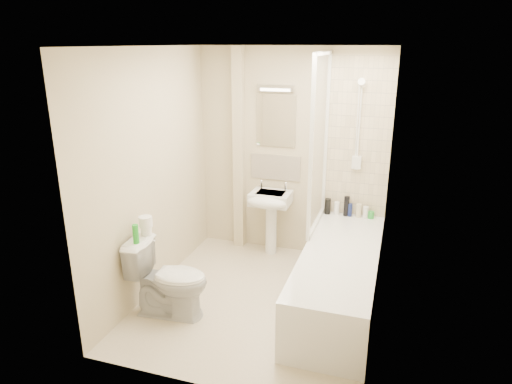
% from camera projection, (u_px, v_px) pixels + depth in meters
% --- Properties ---
extents(floor, '(2.50, 2.50, 0.00)m').
position_uv_depth(floor, '(259.00, 300.00, 4.51)').
color(floor, beige).
rests_on(floor, ground).
extents(wall_back, '(2.20, 0.02, 2.40)m').
position_uv_depth(wall_back, '(291.00, 154.00, 5.27)').
color(wall_back, beige).
rests_on(wall_back, ground).
extents(wall_left, '(0.02, 2.50, 2.40)m').
position_uv_depth(wall_left, '(152.00, 174.00, 4.46)').
color(wall_left, beige).
rests_on(wall_left, ground).
extents(wall_right, '(0.02, 2.50, 2.40)m').
position_uv_depth(wall_right, '(384.00, 197.00, 3.82)').
color(wall_right, beige).
rests_on(wall_right, ground).
extents(ceiling, '(2.20, 2.50, 0.02)m').
position_uv_depth(ceiling, '(259.00, 46.00, 3.76)').
color(ceiling, white).
rests_on(ceiling, wall_back).
extents(tile_back, '(0.70, 0.01, 1.75)m').
position_uv_depth(tile_back, '(358.00, 139.00, 4.97)').
color(tile_back, beige).
rests_on(tile_back, wall_back).
extents(tile_right, '(0.01, 2.10, 1.75)m').
position_uv_depth(tile_right, '(386.00, 165.00, 3.93)').
color(tile_right, beige).
rests_on(tile_right, wall_right).
extents(pipe_boxing, '(0.12, 0.12, 2.40)m').
position_uv_depth(pipe_boxing, '(239.00, 151.00, 5.39)').
color(pipe_boxing, beige).
rests_on(pipe_boxing, ground).
extents(splashback, '(0.60, 0.02, 0.30)m').
position_uv_depth(splashback, '(275.00, 167.00, 5.37)').
color(splashback, beige).
rests_on(splashback, wall_back).
extents(mirror, '(0.46, 0.01, 0.60)m').
position_uv_depth(mirror, '(276.00, 121.00, 5.19)').
color(mirror, white).
rests_on(mirror, wall_back).
extents(strip_light, '(0.42, 0.07, 0.07)m').
position_uv_depth(strip_light, '(276.00, 88.00, 5.06)').
color(strip_light, silver).
rests_on(strip_light, wall_back).
extents(bathtub, '(0.70, 2.10, 0.55)m').
position_uv_depth(bathtub, '(339.00, 276.00, 4.38)').
color(bathtub, white).
rests_on(bathtub, ground).
extents(shower_screen, '(0.04, 0.92, 1.80)m').
position_uv_depth(shower_screen, '(320.00, 143.00, 4.67)').
color(shower_screen, white).
rests_on(shower_screen, bathtub).
extents(shower_fixture, '(0.10, 0.16, 0.99)m').
position_uv_depth(shower_fixture, '(359.00, 129.00, 4.89)').
color(shower_fixture, white).
rests_on(shower_fixture, wall_back).
extents(pedestal_sink, '(0.46, 0.44, 0.89)m').
position_uv_depth(pedestal_sink, '(270.00, 206.00, 5.29)').
color(pedestal_sink, white).
rests_on(pedestal_sink, ground).
extents(bottle_black_a, '(0.07, 0.07, 0.18)m').
position_uv_depth(bottle_black_a, '(328.00, 206.00, 5.23)').
color(bottle_black_a, black).
rests_on(bottle_black_a, bathtub).
extents(bottle_white_a, '(0.06, 0.06, 0.15)m').
position_uv_depth(bottle_white_a, '(337.00, 208.00, 5.20)').
color(bottle_white_a, white).
rests_on(bottle_white_a, bathtub).
extents(bottle_black_b, '(0.06, 0.06, 0.23)m').
position_uv_depth(bottle_black_b, '(346.00, 206.00, 5.16)').
color(bottle_black_b, black).
rests_on(bottle_black_b, bathtub).
extents(bottle_blue, '(0.06, 0.06, 0.15)m').
position_uv_depth(bottle_blue, '(350.00, 210.00, 5.16)').
color(bottle_blue, navy).
rests_on(bottle_blue, bathtub).
extents(bottle_cream, '(0.06, 0.06, 0.15)m').
position_uv_depth(bottle_cream, '(359.00, 211.00, 5.13)').
color(bottle_cream, beige).
rests_on(bottle_cream, bathtub).
extents(bottle_white_b, '(0.06, 0.06, 0.13)m').
position_uv_depth(bottle_white_b, '(366.00, 212.00, 5.11)').
color(bottle_white_b, white).
rests_on(bottle_white_b, bathtub).
extents(bottle_green, '(0.07, 0.07, 0.08)m').
position_uv_depth(bottle_green, '(371.00, 215.00, 5.10)').
color(bottle_green, green).
rests_on(bottle_green, bathtub).
extents(toilet, '(0.53, 0.79, 0.73)m').
position_uv_depth(toilet, '(169.00, 278.00, 4.19)').
color(toilet, white).
rests_on(toilet, ground).
extents(toilet_roll_lower, '(0.10, 0.10, 0.10)m').
position_uv_depth(toilet_roll_lower, '(146.00, 230.00, 4.21)').
color(toilet_roll_lower, white).
rests_on(toilet_roll_lower, toilet).
extents(toilet_roll_upper, '(0.12, 0.12, 0.10)m').
position_uv_depth(toilet_roll_upper, '(146.00, 222.00, 4.14)').
color(toilet_roll_upper, white).
rests_on(toilet_roll_upper, toilet_roll_lower).
extents(green_bottle, '(0.05, 0.05, 0.18)m').
position_uv_depth(green_bottle, '(136.00, 234.00, 4.02)').
color(green_bottle, green).
rests_on(green_bottle, toilet).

